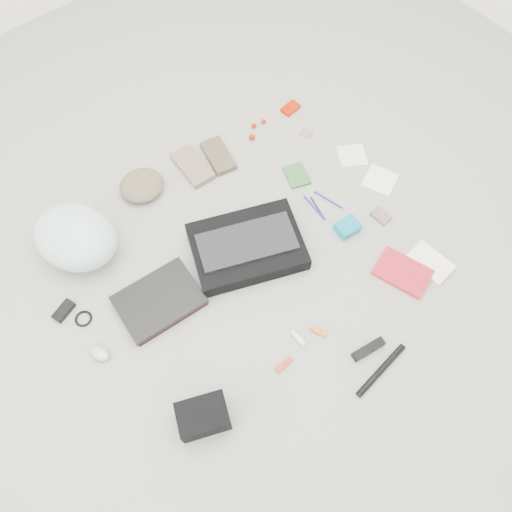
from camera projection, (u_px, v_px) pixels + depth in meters
ground_plane at (256, 261)px, 2.11m from camera, size 4.00×4.00×0.00m
messenger_bag at (247, 247)px, 2.10m from camera, size 0.55×0.47×0.08m
bag_flap at (247, 242)px, 2.06m from camera, size 0.44×0.32×0.01m
laptop_sleeve at (160, 302)px, 2.02m from camera, size 0.33×0.26×0.02m
laptop at (159, 300)px, 2.00m from camera, size 0.34×0.26×0.02m
bike_helmet at (76, 237)px, 2.04m from camera, size 0.41×0.45×0.22m
beanie at (142, 186)px, 2.25m from camera, size 0.22×0.22×0.07m
mitten_left at (193, 166)px, 2.33m from camera, size 0.12×0.23×0.03m
mitten_right at (218, 156)px, 2.36m from camera, size 0.14×0.22×0.03m
power_brick at (64, 311)px, 2.00m from camera, size 0.10×0.07×0.03m
cable_coil at (83, 319)px, 1.99m from camera, size 0.07×0.07×0.01m
mouse at (99, 353)px, 1.91m from camera, size 0.08×0.10×0.03m
camera_bag at (203, 416)px, 1.76m from camera, size 0.21×0.18×0.12m
multitool at (284, 365)px, 1.90m from camera, size 0.08×0.02×0.01m
toiletry_tube_white at (298, 338)px, 1.95m from camera, size 0.02×0.07×0.02m
toiletry_tube_orange at (318, 331)px, 1.96m from camera, size 0.04×0.07×0.02m
u_lock at (368, 349)px, 1.92m from camera, size 0.14×0.05×0.03m
bike_pump at (381, 370)px, 1.88m from camera, size 0.27×0.05×0.03m
book_red at (403, 272)px, 2.08m from camera, size 0.21×0.26×0.02m
book_white at (430, 263)px, 2.10m from camera, size 0.14×0.19×0.02m
notepad at (297, 175)px, 2.31m from camera, size 0.13×0.15×0.01m
pen_blue at (314, 207)px, 2.24m from camera, size 0.02×0.15×0.01m
pen_black at (318, 208)px, 2.23m from camera, size 0.04×0.13×0.01m
pen_navy at (328, 200)px, 2.25m from camera, size 0.05×0.15×0.01m
accordion_wallet at (348, 227)px, 2.16m from camera, size 0.10×0.09×0.05m
card_deck at (381, 216)px, 2.21m from camera, size 0.06×0.09×0.02m
napkin_top at (352, 156)px, 2.37m from camera, size 0.17×0.17×0.01m
napkin_bottom at (380, 180)px, 2.31m from camera, size 0.18×0.18×0.01m
lollipop_a at (252, 137)px, 2.41m from camera, size 0.03×0.03×0.03m
lollipop_b at (254, 126)px, 2.45m from camera, size 0.03×0.03×0.03m
lollipop_c at (264, 121)px, 2.46m from camera, size 0.03×0.03×0.02m
altoids_tin at (290, 108)px, 2.50m from camera, size 0.10×0.07×0.02m
stamp_sheet at (306, 134)px, 2.44m from camera, size 0.07×0.07×0.00m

